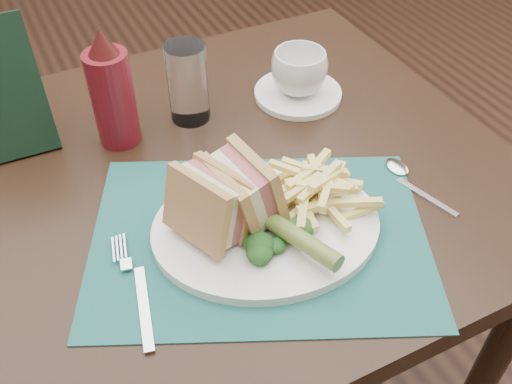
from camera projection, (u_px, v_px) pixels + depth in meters
floor at (155, 263)px, 1.68m from camera, size 7.00×7.00×0.00m
table_main at (217, 319)px, 1.10m from camera, size 0.90×0.75×0.75m
placemat at (260, 237)px, 0.74m from camera, size 0.53×0.46×0.00m
plate at (266, 227)px, 0.75m from camera, size 0.35×0.31×0.01m
sandwich_half_a at (196, 214)px, 0.68m from camera, size 0.11×0.12×0.10m
sandwich_half_b at (231, 194)px, 0.71m from camera, size 0.09×0.11×0.10m
kale_garnish at (283, 241)px, 0.70m from camera, size 0.11×0.08×0.03m
pickle_spear at (300, 239)px, 0.69m from camera, size 0.06×0.12×0.03m
fries_pile at (312, 183)px, 0.75m from camera, size 0.18×0.20×0.06m
fork at (136, 287)px, 0.68m from camera, size 0.07×0.17×0.01m
spoon at (416, 185)px, 0.81m from camera, size 0.07×0.15×0.01m
saucer at (298, 93)px, 0.98m from camera, size 0.20×0.20×0.01m
coffee_cup at (299, 72)px, 0.95m from camera, size 0.13×0.13×0.07m
drinking_glass at (188, 83)px, 0.89m from camera, size 0.08×0.08×0.13m
ketchup_bottle at (111, 89)px, 0.83m from camera, size 0.07×0.07×0.19m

